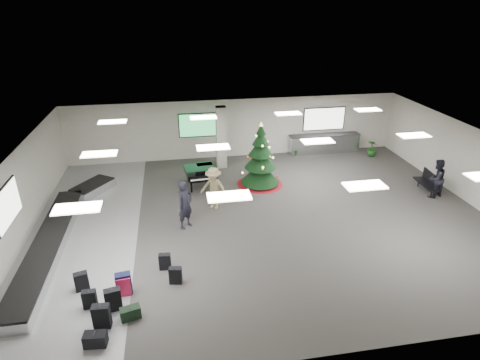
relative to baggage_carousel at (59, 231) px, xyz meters
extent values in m
plane|color=#373332|center=(7.84, 0.08, -0.21)|extent=(18.00, 18.00, 0.00)
cube|color=#B7B1A7|center=(7.84, 7.08, 1.39)|extent=(18.00, 0.02, 3.20)
cube|color=#B7B1A7|center=(7.84, -6.92, 1.39)|extent=(18.00, 0.02, 3.20)
cube|color=#B7B1A7|center=(-1.16, 0.08, 1.39)|extent=(0.02, 14.00, 3.20)
cube|color=#B7B1A7|center=(16.84, 0.08, 1.39)|extent=(0.02, 14.00, 3.20)
cube|color=silver|center=(7.84, 0.08, 2.99)|extent=(18.00, 14.00, 0.02)
cube|color=slate|center=(0.84, 0.08, -0.21)|extent=(4.00, 14.00, 0.01)
cube|color=#BAB7AA|center=(6.84, 5.68, 1.39)|extent=(0.50, 0.50, 3.20)
cube|color=green|center=(5.84, 7.03, 1.69)|extent=(2.20, 0.08, 1.30)
cube|color=white|center=(12.84, 7.03, 1.69)|extent=(2.40, 0.08, 1.30)
cube|color=white|center=(-1.11, -0.92, 1.69)|extent=(0.08, 2.10, 1.30)
cube|color=white|center=(1.84, -3.92, 2.93)|extent=(1.20, 0.60, 0.04)
cube|color=white|center=(1.84, 0.08, 2.93)|extent=(1.20, 0.60, 0.04)
cube|color=white|center=(1.84, 4.08, 2.93)|extent=(1.20, 0.60, 0.04)
cube|color=white|center=(5.84, -3.92, 2.93)|extent=(1.20, 0.60, 0.04)
cube|color=white|center=(5.84, 0.08, 2.93)|extent=(1.20, 0.60, 0.04)
cube|color=white|center=(5.84, 4.08, 2.93)|extent=(1.20, 0.60, 0.04)
cube|color=white|center=(9.84, -3.92, 2.93)|extent=(1.20, 0.60, 0.04)
cube|color=white|center=(9.84, 0.08, 2.93)|extent=(1.20, 0.60, 0.04)
cube|color=white|center=(9.84, 4.08, 2.93)|extent=(1.20, 0.60, 0.04)
cube|color=white|center=(13.84, 0.08, 2.93)|extent=(1.20, 0.60, 0.04)
cube|color=white|center=(13.84, 4.08, 2.93)|extent=(1.20, 0.60, 0.04)
cube|color=silver|center=(-0.16, -0.92, -0.02)|extent=(1.00, 8.00, 0.38)
cube|color=black|center=(-0.16, -0.92, 0.19)|extent=(0.95, 7.90, 0.05)
cube|color=silver|center=(0.64, 3.68, -0.02)|extent=(1.97, 2.21, 0.38)
cube|color=black|center=(0.64, 3.68, 0.19)|extent=(1.87, 2.10, 0.05)
cube|color=silver|center=(12.84, 6.73, 0.31)|extent=(4.00, 0.60, 1.05)
cube|color=#2A2A2C|center=(12.84, 6.73, 0.85)|extent=(4.05, 0.65, 0.04)
cube|color=black|center=(2.20, -4.94, 0.14)|extent=(0.47, 0.28, 0.71)
cube|color=black|center=(2.20, -4.94, 0.51)|extent=(0.04, 0.15, 0.02)
cube|color=black|center=(2.43, -4.31, 0.14)|extent=(0.49, 0.33, 0.70)
cube|color=black|center=(2.43, -4.31, 0.50)|extent=(0.06, 0.15, 0.02)
cube|color=#DF1D4F|center=(2.67, -3.71, 0.10)|extent=(0.42, 0.26, 0.63)
cube|color=black|center=(2.67, -3.71, 0.43)|extent=(0.04, 0.14, 0.02)
cube|color=black|center=(3.88, -2.65, 0.07)|extent=(0.39, 0.24, 0.56)
cube|color=black|center=(3.88, -2.65, 0.36)|extent=(0.04, 0.13, 0.02)
cube|color=black|center=(2.67, -3.65, 0.14)|extent=(0.49, 0.33, 0.70)
cube|color=black|center=(2.67, -3.65, 0.50)|extent=(0.05, 0.16, 0.02)
cube|color=black|center=(1.75, -4.11, 0.08)|extent=(0.39, 0.21, 0.58)
cube|color=black|center=(1.75, -4.11, 0.37)|extent=(0.03, 0.13, 0.02)
cube|color=black|center=(2.92, -4.75, -0.03)|extent=(0.60, 0.41, 0.37)
cube|color=black|center=(2.92, -4.75, 0.16)|extent=(0.07, 0.17, 0.02)
cube|color=black|center=(4.20, -3.43, 0.07)|extent=(0.42, 0.27, 0.56)
cube|color=black|center=(4.20, -3.43, 0.36)|extent=(0.05, 0.13, 0.02)
cube|color=black|center=(1.38, -3.26, 0.09)|extent=(0.46, 0.33, 0.60)
cube|color=black|center=(1.38, -3.26, 0.40)|extent=(0.07, 0.14, 0.02)
cube|color=black|center=(2.11, -5.57, -0.03)|extent=(0.60, 0.37, 0.37)
cube|color=black|center=(2.11, -5.57, 0.17)|extent=(0.05, 0.19, 0.02)
cone|color=maroon|center=(8.34, 3.20, -0.14)|extent=(2.16, 2.16, 0.14)
cylinder|color=#3F2819|center=(8.34, 3.20, 0.07)|extent=(0.14, 0.14, 0.57)
cone|color=black|center=(8.34, 3.20, 0.41)|extent=(1.82, 1.82, 1.02)
cone|color=black|center=(8.34, 3.20, 1.10)|extent=(1.48, 1.48, 0.91)
cone|color=black|center=(8.34, 3.20, 1.67)|extent=(1.14, 1.14, 0.80)
cone|color=black|center=(8.34, 3.20, 2.12)|extent=(0.80, 0.80, 0.68)
cone|color=black|center=(8.34, 3.20, 2.52)|extent=(0.46, 0.46, 0.51)
cone|color=#FFE566|center=(8.34, 3.20, 2.77)|extent=(0.18, 0.18, 0.20)
cube|color=black|center=(5.55, 3.53, 0.50)|extent=(1.48, 1.64, 0.25)
cube|color=black|center=(5.62, 2.70, 0.43)|extent=(1.29, 0.37, 0.09)
cube|color=white|center=(5.63, 2.67, 0.49)|extent=(1.14, 0.22, 0.02)
cube|color=black|center=(5.61, 2.92, 0.68)|extent=(0.61, 0.08, 0.19)
cylinder|color=black|center=(5.08, 2.87, 0.08)|extent=(0.09, 0.09, 0.60)
cylinder|color=black|center=(6.13, 2.96, 0.08)|extent=(0.09, 0.09, 0.60)
cylinder|color=black|center=(5.50, 4.14, 0.08)|extent=(0.09, 0.09, 0.60)
cube|color=black|center=(15.59, 1.11, 0.20)|extent=(0.63, 1.50, 0.06)
cylinder|color=black|center=(15.59, 0.52, -0.02)|extent=(0.06, 0.06, 0.39)
cylinder|color=black|center=(15.59, 1.69, -0.02)|extent=(0.06, 0.06, 0.39)
cube|color=black|center=(15.81, 1.11, 0.47)|extent=(0.19, 1.46, 0.49)
imported|color=black|center=(4.69, -0.11, 0.75)|extent=(0.83, 0.82, 1.93)
imported|color=#93855A|center=(5.93, 1.24, 0.70)|extent=(1.36, 1.21, 1.83)
imported|color=black|center=(15.67, 0.61, 0.67)|extent=(1.02, 0.90, 1.77)
imported|color=#143F17|center=(11.12, 6.58, 0.17)|extent=(0.52, 0.55, 0.77)
imported|color=#143F17|center=(15.29, 5.75, 0.24)|extent=(0.71, 0.71, 0.90)
camera|label=1|loc=(4.46, -13.68, 7.95)|focal=30.00mm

